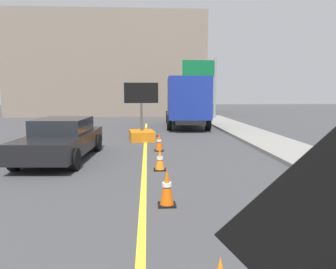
% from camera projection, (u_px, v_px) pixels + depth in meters
% --- Properties ---
extents(lane_center_stripe, '(0.14, 36.00, 0.01)m').
position_uv_depth(lane_center_stripe, '(142.00, 220.00, 5.82)').
color(lane_center_stripe, yellow).
rests_on(lane_center_stripe, ground).
extents(arrow_board_trailer, '(1.60, 1.92, 2.70)m').
position_uv_depth(arrow_board_trailer, '(142.00, 130.00, 15.52)').
color(arrow_board_trailer, orange).
rests_on(arrow_board_trailer, ground).
extents(box_truck, '(2.85, 7.48, 3.15)m').
position_uv_depth(box_truck, '(186.00, 100.00, 21.27)').
color(box_truck, black).
rests_on(box_truck, ground).
extents(pickup_car, '(2.19, 4.85, 1.38)m').
position_uv_depth(pickup_car, '(62.00, 139.00, 11.03)').
color(pickup_car, black).
rests_on(pickup_car, ground).
extents(highway_guide_sign, '(2.79, 0.30, 5.00)m').
position_uv_depth(highway_guide_sign, '(206.00, 78.00, 26.41)').
color(highway_guide_sign, gray).
rests_on(highway_guide_sign, ground).
extents(far_building_block, '(18.37, 9.99, 9.57)m').
position_uv_depth(far_building_block, '(111.00, 67.00, 33.91)').
color(far_building_block, gray).
rests_on(far_building_block, ground).
extents(traffic_cone_mid_lane, '(0.36, 0.36, 0.77)m').
position_uv_depth(traffic_cone_mid_lane, '(167.00, 187.00, 6.54)').
color(traffic_cone_mid_lane, black).
rests_on(traffic_cone_mid_lane, ground).
extents(traffic_cone_far_lane, '(0.36, 0.36, 0.62)m').
position_uv_depth(traffic_cone_far_lane, '(160.00, 160.00, 9.53)').
color(traffic_cone_far_lane, black).
rests_on(traffic_cone_far_lane, ground).
extents(traffic_cone_curbside, '(0.36, 0.36, 0.70)m').
position_uv_depth(traffic_cone_curbside, '(159.00, 142.00, 12.66)').
color(traffic_cone_curbside, black).
rests_on(traffic_cone_curbside, ground).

